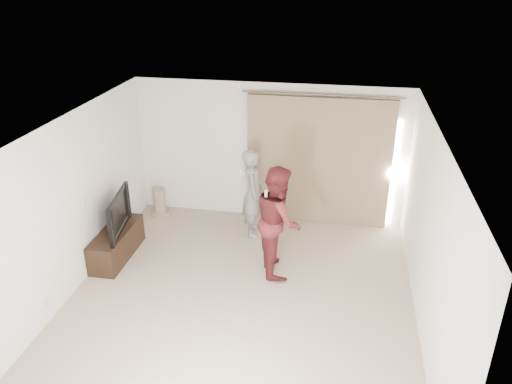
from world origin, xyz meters
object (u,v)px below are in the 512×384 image
(tv, at_px, (113,213))
(person_man, at_px, (253,193))
(person_woman, at_px, (278,220))
(tv_console, at_px, (117,244))

(tv, relative_size, person_man, 0.69)
(tv, height_order, person_woman, person_woman)
(tv, distance_m, person_man, 2.40)
(tv_console, distance_m, tv, 0.57)
(tv_console, height_order, person_woman, person_woman)
(tv_console, relative_size, person_woman, 0.73)
(person_man, height_order, person_woman, person_woman)
(person_woman, bearing_deg, tv, -177.54)
(tv_console, bearing_deg, person_man, 29.69)
(tv_console, relative_size, tv, 1.15)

